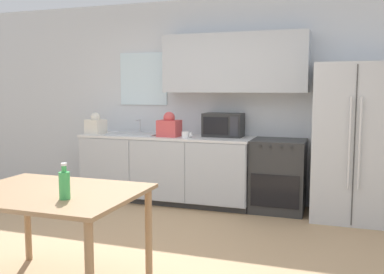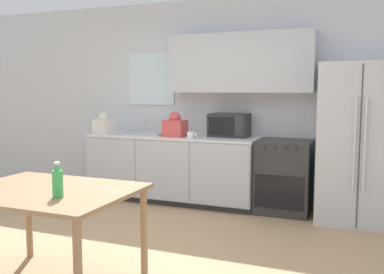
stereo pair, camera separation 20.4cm
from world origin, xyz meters
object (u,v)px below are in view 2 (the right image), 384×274
object	(u,v)px
coffee_mug	(191,135)
dining_table	(47,201)
drink_bottle	(58,183)
microwave	(229,125)
refrigerator	(360,143)
oven_range	(284,176)

from	to	relation	value
coffee_mug	dining_table	world-z (taller)	coffee_mug
coffee_mug	drink_bottle	distance (m)	2.65
microwave	refrigerator	bearing A→B (deg)	-5.88
microwave	coffee_mug	size ratio (longest dim) A/B	3.86
oven_range	microwave	bearing A→B (deg)	172.12
oven_range	microwave	distance (m)	0.95
dining_table	drink_bottle	xyz separation A→B (m)	(0.24, -0.16, 0.19)
microwave	drink_bottle	size ratio (longest dim) A/B	2.04
microwave	dining_table	distance (m)	2.88
dining_table	drink_bottle	world-z (taller)	drink_bottle
refrigerator	coffee_mug	distance (m)	1.99
drink_bottle	dining_table	bearing A→B (deg)	145.38
microwave	drink_bottle	bearing A→B (deg)	-96.25
refrigerator	dining_table	xyz separation A→B (m)	(-2.14, -2.64, -0.22)
refrigerator	coffee_mug	world-z (taller)	refrigerator
microwave	coffee_mug	world-z (taller)	microwave
coffee_mug	refrigerator	bearing A→B (deg)	4.31
coffee_mug	drink_bottle	size ratio (longest dim) A/B	0.53
microwave	drink_bottle	xyz separation A→B (m)	(-0.32, -2.97, -0.18)
refrigerator	dining_table	distance (m)	3.41
dining_table	refrigerator	bearing A→B (deg)	50.89
oven_range	coffee_mug	world-z (taller)	coffee_mug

